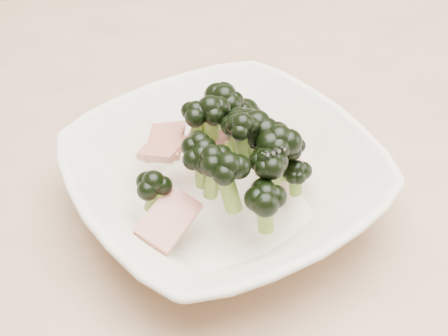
# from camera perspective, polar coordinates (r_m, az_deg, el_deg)

# --- Properties ---
(dining_table) EXTENTS (1.20, 0.80, 0.75)m
(dining_table) POSITION_cam_1_polar(r_m,az_deg,el_deg) (0.72, 6.93, -4.25)
(dining_table) COLOR tan
(dining_table) RESTS_ON ground
(broccoli_dish) EXTENTS (0.35, 0.35, 0.12)m
(broccoli_dish) POSITION_cam_1_polar(r_m,az_deg,el_deg) (0.56, 0.12, -0.78)
(broccoli_dish) COLOR #EEE3C9
(broccoli_dish) RESTS_ON dining_table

